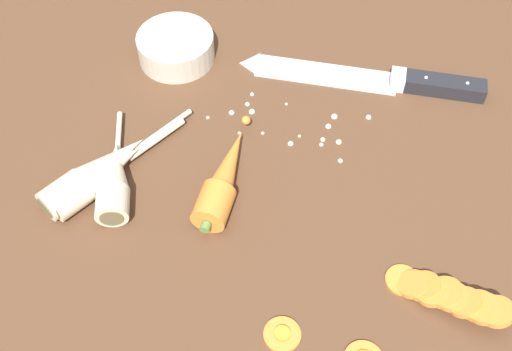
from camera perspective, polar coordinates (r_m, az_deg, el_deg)
The scene contains 10 objects.
ground_plane at distance 81.70cm, azimuth 0.42°, elevation -0.40°, with size 120.00×90.00×4.00cm, color brown.
chefs_knife at distance 91.50cm, azimuth 8.98°, elevation 8.84°, with size 34.86×6.97×4.18cm.
whole_carrot at distance 76.79cm, azimuth -2.93°, elevation -0.31°, with size 4.57×18.11×4.20cm.
parsnip_front at distance 78.68cm, azimuth -12.66°, elevation -0.37°, with size 8.67×16.93×4.00cm.
parsnip_mid_left at distance 79.87cm, azimuth -14.22°, elevation 0.27°, with size 12.48×21.36×4.00cm.
parsnip_mid_right at distance 79.36cm, azimuth -14.08°, elevation -0.17°, with size 11.36×18.84×4.00cm.
carrot_slice_stack at distance 72.40cm, azimuth 16.95°, elevation -10.31°, with size 13.60×5.86×4.11cm.
carrot_slice_stray_near at distance 68.81cm, azimuth 2.38°, elevation -14.06°, with size 4.02×4.02×0.70cm.
prep_bowl at distance 93.37cm, azimuth -7.24°, elevation 11.45°, with size 11.00×11.00×4.00cm.
mince_crumbs at distance 84.90cm, azimuth 3.91°, elevation 4.76°, with size 21.37×9.16×0.88cm.
Camera 1 is at (13.85, -46.40, 63.80)cm, focal length 44.39 mm.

